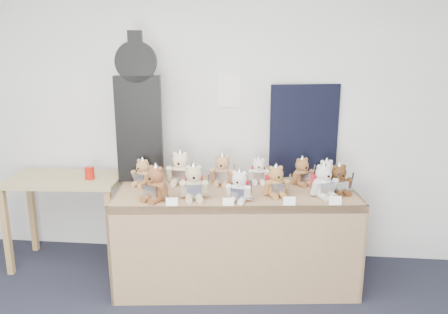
# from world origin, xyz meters

# --- Properties ---
(room_shell) EXTENTS (6.00, 6.00, 6.00)m
(room_shell) POSITION_xyz_m (0.47, 2.49, 1.55)
(room_shell) COLOR silver
(room_shell) RESTS_ON floor
(display_table) EXTENTS (2.00, 1.02, 0.80)m
(display_table) POSITION_xyz_m (0.58, 1.89, 0.63)
(display_table) COLOR olive
(display_table) RESTS_ON floor
(side_table) EXTENTS (1.01, 0.60, 0.82)m
(side_table) POSITION_xyz_m (-0.94, 2.10, 0.69)
(side_table) COLOR #9C8354
(side_table) RESTS_ON floor
(guitar_case) EXTENTS (0.39, 0.18, 1.25)m
(guitar_case) POSITION_xyz_m (-0.27, 2.15, 1.41)
(guitar_case) COLOR black
(guitar_case) RESTS_ON display_table
(navy_board) EXTENTS (0.60, 0.16, 0.82)m
(navy_board) POSITION_xyz_m (1.14, 2.40, 1.21)
(navy_board) COLOR black
(navy_board) RESTS_ON display_table
(red_cup) EXTENTS (0.08, 0.08, 0.11)m
(red_cup) POSITION_xyz_m (-0.70, 2.07, 0.87)
(red_cup) COLOR #B3170B
(red_cup) RESTS_ON side_table
(teddy_front_far_left) EXTENTS (0.24, 0.24, 0.30)m
(teddy_front_far_left) POSITION_xyz_m (-0.01, 1.65, 0.92)
(teddy_front_far_left) COLOR brown
(teddy_front_far_left) RESTS_ON display_table
(teddy_front_left) EXTENTS (0.25, 0.22, 0.30)m
(teddy_front_left) POSITION_xyz_m (0.27, 1.71, 0.92)
(teddy_front_left) COLOR tan
(teddy_front_left) RESTS_ON display_table
(teddy_front_centre) EXTENTS (0.22, 0.20, 0.27)m
(teddy_front_centre) POSITION_xyz_m (0.62, 1.70, 0.91)
(teddy_front_centre) COLOR silver
(teddy_front_centre) RESTS_ON display_table
(teddy_front_right) EXTENTS (0.23, 0.21, 0.27)m
(teddy_front_right) POSITION_xyz_m (0.89, 1.84, 0.91)
(teddy_front_right) COLOR #A5743E
(teddy_front_right) RESTS_ON display_table
(teddy_front_far_right) EXTENTS (0.24, 0.23, 0.29)m
(teddy_front_far_right) POSITION_xyz_m (1.26, 1.87, 0.92)
(teddy_front_far_right) COLOR silver
(teddy_front_far_right) RESTS_ON display_table
(teddy_front_end) EXTENTS (0.22, 0.21, 0.27)m
(teddy_front_end) POSITION_xyz_m (1.39, 1.94, 0.91)
(teddy_front_end) COLOR #54351C
(teddy_front_end) RESTS_ON display_table
(teddy_back_left) EXTENTS (0.25, 0.20, 0.31)m
(teddy_back_left) POSITION_xyz_m (0.09, 2.08, 0.93)
(teddy_back_left) COLOR beige
(teddy_back_left) RESTS_ON display_table
(teddy_back_centre_left) EXTENTS (0.24, 0.20, 0.29)m
(teddy_back_centre_left) POSITION_xyz_m (0.45, 2.09, 0.92)
(teddy_back_centre_left) COLOR tan
(teddy_back_centre_left) RESTS_ON display_table
(teddy_back_centre_right) EXTENTS (0.20, 0.17, 0.24)m
(teddy_back_centre_right) POSITION_xyz_m (0.75, 2.17, 0.90)
(teddy_back_centre_right) COLOR white
(teddy_back_centre_right) RESTS_ON display_table
(teddy_back_right) EXTENTS (0.22, 0.21, 0.26)m
(teddy_back_right) POSITION_xyz_m (1.12, 2.15, 0.91)
(teddy_back_right) COLOR olive
(teddy_back_right) RESTS_ON display_table
(teddy_back_end) EXTENTS (0.21, 0.19, 0.25)m
(teddy_back_end) POSITION_xyz_m (1.31, 2.13, 0.90)
(teddy_back_end) COLOR white
(teddy_back_end) RESTS_ON display_table
(teddy_back_far_left) EXTENTS (0.20, 0.20, 0.26)m
(teddy_back_far_left) POSITION_xyz_m (-0.21, 2.00, 0.90)
(teddy_back_far_left) COLOR #AD8151
(teddy_back_far_left) RESTS_ON display_table
(entry_card_a) EXTENTS (0.09, 0.03, 0.06)m
(entry_card_a) POSITION_xyz_m (0.14, 1.53, 0.83)
(entry_card_a) COLOR white
(entry_card_a) RESTS_ON display_table
(entry_card_b) EXTENTS (0.08, 0.03, 0.06)m
(entry_card_b) POSITION_xyz_m (0.55, 1.57, 0.83)
(entry_card_b) COLOR white
(entry_card_b) RESTS_ON display_table
(entry_card_c) EXTENTS (0.09, 0.03, 0.06)m
(entry_card_c) POSITION_xyz_m (0.99, 1.63, 0.84)
(entry_card_c) COLOR white
(entry_card_c) RESTS_ON display_table
(entry_card_d) EXTENTS (0.09, 0.03, 0.07)m
(entry_card_d) POSITION_xyz_m (1.32, 1.67, 0.84)
(entry_card_d) COLOR white
(entry_card_d) RESTS_ON display_table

